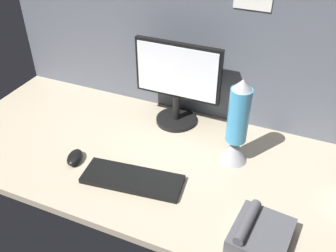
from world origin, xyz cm
name	(u,v)px	position (x,y,z in cm)	size (l,w,h in cm)	color
ground_plane	(161,158)	(0.00, 0.00, -1.50)	(180.00, 80.00, 3.00)	tan
cubicle_wall_back	(196,36)	(0.03, 37.50, 36.18)	(180.00, 5.50, 72.29)	#565B66
monitor	(177,81)	(-3.24, 25.10, 20.33)	(37.67, 18.00, 37.37)	black
keyboard	(132,179)	(-3.52, -17.69, 1.00)	(37.00, 13.00, 2.00)	black
mouse	(75,157)	(-29.65, -16.27, 1.70)	(5.60, 9.60, 3.40)	black
lava_lamp	(237,129)	(27.31, 8.90, 15.02)	(10.94, 10.94, 35.80)	#A5A5AD
desk_phone	(260,235)	(44.84, -26.02, 3.19)	(18.92, 20.70, 8.80)	#4C4C51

